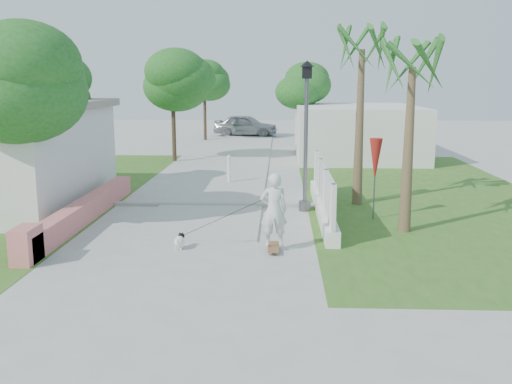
{
  "coord_description": "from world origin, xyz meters",
  "views": [
    {
      "loc": [
        2.14,
        -11.36,
        3.89
      ],
      "look_at": [
        1.54,
        2.78,
        1.1
      ],
      "focal_mm": 40.0,
      "sensor_mm": 36.0,
      "label": 1
    }
  ],
  "objects_px": {
    "patio_umbrella": "(375,160)",
    "skateboarder": "(252,214)",
    "street_lamp": "(306,130)",
    "dog": "(180,241)",
    "bollard": "(229,168)",
    "parked_car": "(246,125)"
  },
  "relations": [
    {
      "from": "bollard",
      "to": "skateboarder",
      "type": "xyz_separation_m",
      "value": [
        1.31,
        -8.62,
        0.28
      ]
    },
    {
      "from": "patio_umbrella",
      "to": "dog",
      "type": "bearing_deg",
      "value": -148.08
    },
    {
      "from": "skateboarder",
      "to": "dog",
      "type": "relative_size",
      "value": 4.76
    },
    {
      "from": "street_lamp",
      "to": "parked_car",
      "type": "height_order",
      "value": "street_lamp"
    },
    {
      "from": "street_lamp",
      "to": "bollard",
      "type": "height_order",
      "value": "street_lamp"
    },
    {
      "from": "street_lamp",
      "to": "patio_umbrella",
      "type": "xyz_separation_m",
      "value": [
        1.9,
        -1.0,
        -0.74
      ]
    },
    {
      "from": "bollard",
      "to": "dog",
      "type": "bearing_deg",
      "value": -92.58
    },
    {
      "from": "patio_umbrella",
      "to": "parked_car",
      "type": "distance_m",
      "value": 24.76
    },
    {
      "from": "street_lamp",
      "to": "parked_car",
      "type": "bearing_deg",
      "value": 97.8
    },
    {
      "from": "street_lamp",
      "to": "skateboarder",
      "type": "bearing_deg",
      "value": -108.65
    },
    {
      "from": "dog",
      "to": "parked_car",
      "type": "relative_size",
      "value": 0.12
    },
    {
      "from": "street_lamp",
      "to": "bollard",
      "type": "relative_size",
      "value": 4.07
    },
    {
      "from": "patio_umbrella",
      "to": "parked_car",
      "type": "relative_size",
      "value": 0.52
    },
    {
      "from": "parked_car",
      "to": "dog",
      "type": "bearing_deg",
      "value": -168.96
    },
    {
      "from": "street_lamp",
      "to": "parked_car",
      "type": "xyz_separation_m",
      "value": [
        -3.18,
        23.21,
        -1.67
      ]
    },
    {
      "from": "bollard",
      "to": "skateboarder",
      "type": "bearing_deg",
      "value": -81.36
    },
    {
      "from": "bollard",
      "to": "skateboarder",
      "type": "distance_m",
      "value": 8.72
    },
    {
      "from": "skateboarder",
      "to": "bollard",
      "type": "bearing_deg",
      "value": -89.28
    },
    {
      "from": "patio_umbrella",
      "to": "skateboarder",
      "type": "distance_m",
      "value": 4.61
    },
    {
      "from": "street_lamp",
      "to": "skateboarder",
      "type": "height_order",
      "value": "street_lamp"
    },
    {
      "from": "skateboarder",
      "to": "parked_car",
      "type": "bearing_deg",
      "value": -94.17
    },
    {
      "from": "skateboarder",
      "to": "dog",
      "type": "height_order",
      "value": "skateboarder"
    }
  ]
}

